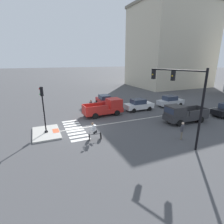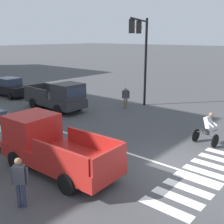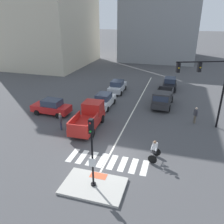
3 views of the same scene
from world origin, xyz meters
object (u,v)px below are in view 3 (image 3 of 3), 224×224
at_px(car_black_eastbound_distant, 170,84).
at_px(cyclist, 155,150).
at_px(pedestrian_at_curb_left, 61,120).
at_px(pedestrian_waiting_far_side, 196,114).
at_px(car_white_westbound_far, 104,100).
at_px(car_red_cross_left, 51,107).
at_px(pickup_truck_red_westbound_near, 89,117).
at_px(pickup_truck_charcoal_eastbound_far, 162,99).
at_px(traffic_light_mast, 209,82).
at_px(car_silver_westbound_distant, 117,86).
at_px(signal_pole, 92,147).

relative_size(car_black_eastbound_distant, cyclist, 2.45).
relative_size(pedestrian_at_curb_left, pedestrian_waiting_far_side, 1.00).
xyz_separation_m(car_white_westbound_far, pedestrian_at_curb_left, (-2.01, -6.46, 0.17)).
distance_m(car_black_eastbound_distant, car_red_cross_left, 16.98).
bearing_deg(pedestrian_waiting_far_side, car_red_cross_left, -172.29).
height_order(car_red_cross_left, cyclist, cyclist).
bearing_deg(cyclist, car_red_cross_left, 154.99).
bearing_deg(pickup_truck_red_westbound_near, car_black_eastbound_distant, 65.22).
relative_size(pickup_truck_charcoal_eastbound_far, cyclist, 3.08).
xyz_separation_m(traffic_light_mast, pickup_truck_red_westbound_near, (-10.17, -2.68, -3.49)).
distance_m(car_silver_westbound_distant, car_red_cross_left, 10.29).
height_order(traffic_light_mast, pickup_truck_charcoal_eastbound_far, traffic_light_mast).
bearing_deg(pickup_truck_red_westbound_near, pedestrian_at_curb_left, -148.40).
bearing_deg(car_white_westbound_far, car_silver_westbound_distant, 89.77).
xyz_separation_m(car_black_eastbound_distant, car_white_westbound_far, (-6.76, -9.05, 0.00)).
relative_size(signal_pole, car_red_cross_left, 1.07).
height_order(car_silver_westbound_distant, car_white_westbound_far, same).
distance_m(signal_pole, car_black_eastbound_distant, 22.13).
bearing_deg(cyclist, pedestrian_waiting_far_side, 67.41).
bearing_deg(car_red_cross_left, pedestrian_waiting_far_side, 7.71).
bearing_deg(signal_pole, pedestrian_waiting_far_side, 60.85).
bearing_deg(car_white_westbound_far, pickup_truck_charcoal_eastbound_far, 16.73).
relative_size(traffic_light_mast, pedestrian_waiting_far_side, 3.86).
relative_size(pickup_truck_charcoal_eastbound_far, pedestrian_at_curb_left, 3.10).
height_order(car_silver_westbound_distant, pedestrian_at_curb_left, pedestrian_at_curb_left).
height_order(traffic_light_mast, pedestrian_at_curb_left, traffic_light_mast).
xyz_separation_m(car_black_eastbound_distant, car_silver_westbound_distant, (-6.74, -3.38, 0.00)).
distance_m(signal_pole, pickup_truck_red_westbound_near, 8.56).
relative_size(signal_pole, pickup_truck_red_westbound_near, 0.86).
bearing_deg(pickup_truck_red_westbound_near, cyclist, -29.86).
bearing_deg(car_black_eastbound_distant, pickup_truck_red_westbound_near, -114.78).
height_order(car_silver_westbound_distant, pedestrian_waiting_far_side, pedestrian_waiting_far_side).
bearing_deg(car_white_westbound_far, pickup_truck_red_westbound_near, -87.27).
height_order(car_white_westbound_far, cyclist, cyclist).
xyz_separation_m(signal_pole, traffic_light_mast, (6.87, 10.35, 1.62)).
height_order(pickup_truck_charcoal_eastbound_far, pedestrian_at_curb_left, pickup_truck_charcoal_eastbound_far).
bearing_deg(car_red_cross_left, signal_pole, -48.39).
distance_m(pickup_truck_red_westbound_near, pedestrian_at_curb_left, 2.65).
bearing_deg(traffic_light_mast, car_silver_westbound_distant, 142.16).
relative_size(traffic_light_mast, cyclist, 3.84).
bearing_deg(cyclist, pickup_truck_red_westbound_near, 150.14).
relative_size(traffic_light_mast, car_black_eastbound_distant, 1.56).
relative_size(car_red_cross_left, pickup_truck_red_westbound_near, 0.80).
height_order(traffic_light_mast, car_silver_westbound_distant, traffic_light_mast).
bearing_deg(pickup_truck_charcoal_eastbound_far, car_white_westbound_far, -163.27).
xyz_separation_m(car_red_cross_left, pickup_truck_red_westbound_near, (4.95, -1.61, 0.17)).
distance_m(car_silver_westbound_distant, pedestrian_waiting_far_side, 12.14).
distance_m(traffic_light_mast, car_white_westbound_far, 11.29).
xyz_separation_m(pickup_truck_red_westbound_near, pickup_truck_charcoal_eastbound_far, (6.13, 6.99, 0.00)).
height_order(car_white_westbound_far, pedestrian_at_curb_left, pedestrian_at_curb_left).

